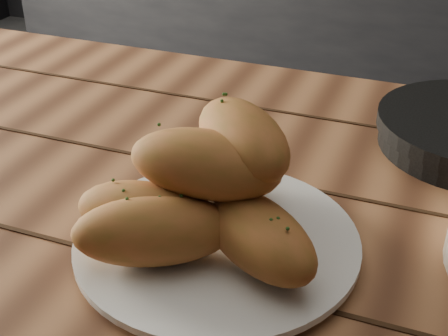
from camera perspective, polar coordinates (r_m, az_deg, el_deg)
floor at (r=1.73m, az=-6.95°, el=-11.86°), size 4.00×4.00×0.00m
table at (r=0.75m, az=5.28°, el=-11.63°), size 1.59×0.96×0.75m
plate at (r=0.66m, az=-0.63°, el=-6.86°), size 0.30×0.30×0.02m
bread_rolls at (r=0.62m, az=-1.66°, el=-2.46°), size 0.27×0.26×0.14m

